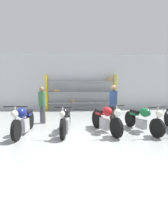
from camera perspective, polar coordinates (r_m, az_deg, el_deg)
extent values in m
plane|color=#9EA3A0|center=(6.24, 0.27, -6.97)|extent=(30.00, 30.00, 0.00)
cube|color=silver|center=(11.70, -1.95, 9.71)|extent=(30.00, 0.08, 3.60)
cylinder|color=yellow|center=(11.18, -12.20, 6.08)|extent=(0.08, 0.08, 2.27)
cylinder|color=yellow|center=(11.44, 10.40, 6.22)|extent=(0.08, 0.08, 2.27)
cylinder|color=yellow|center=(11.72, -11.83, 6.25)|extent=(0.08, 0.08, 2.27)
cylinder|color=yellow|center=(11.97, 9.74, 6.38)|extent=(0.08, 0.08, 2.27)
cube|color=gray|center=(11.42, -0.84, 3.11)|extent=(4.41, 0.55, 0.05)
cube|color=gray|center=(11.36, -0.85, 6.48)|extent=(4.41, 0.55, 0.05)
cube|color=gray|center=(11.35, -0.86, 9.87)|extent=(4.41, 0.55, 0.05)
cube|color=#A87F51|center=(11.59, 8.18, 10.60)|extent=(0.26, 0.21, 0.28)
cube|color=tan|center=(11.34, -8.94, 6.90)|extent=(0.32, 0.24, 0.17)
cube|color=tan|center=(11.45, -3.57, 3.71)|extent=(0.24, 0.23, 0.19)
cylinder|color=black|center=(5.77, -21.24, -5.57)|extent=(0.15, 0.67, 0.67)
cylinder|color=black|center=(7.10, -17.17, -2.57)|extent=(0.15, 0.67, 0.67)
cube|color=#ADADB2|center=(6.48, -18.83, -4.10)|extent=(0.23, 0.53, 0.43)
ellipsoid|color=navy|center=(6.23, -19.55, -0.21)|extent=(0.34, 0.52, 0.36)
cube|color=black|center=(6.75, -18.05, 0.13)|extent=(0.29, 0.56, 0.10)
cube|color=navy|center=(6.81, -17.89, -0.56)|extent=(0.24, 0.39, 0.12)
cylinder|color=#ADADB2|center=(5.71, -21.39, -2.01)|extent=(0.05, 0.05, 0.72)
sphere|color=silver|center=(5.61, -21.73, -0.62)|extent=(0.22, 0.22, 0.22)
cylinder|color=black|center=(5.68, -21.50, 1.63)|extent=(0.73, 0.08, 0.04)
cylinder|color=black|center=(5.59, -6.90, -5.49)|extent=(0.19, 0.67, 0.66)
cylinder|color=black|center=(6.92, -5.27, -2.52)|extent=(0.19, 0.67, 0.66)
cube|color=#ADADB2|center=(6.31, -5.94, -4.04)|extent=(0.27, 0.52, 0.42)
ellipsoid|color=black|center=(6.05, -6.21, -0.20)|extent=(0.32, 0.48, 0.32)
cube|color=black|center=(6.54, -5.65, 0.12)|extent=(0.27, 0.50, 0.10)
cube|color=black|center=(6.63, -5.55, -0.53)|extent=(0.22, 0.35, 0.12)
cylinder|color=#ADADB2|center=(5.53, -6.94, -2.01)|extent=(0.05, 0.05, 0.69)
sphere|color=silver|center=(5.44, -7.08, -0.64)|extent=(0.17, 0.17, 0.17)
cylinder|color=black|center=(5.50, -6.97, 1.55)|extent=(0.56, 0.09, 0.04)
cylinder|color=black|center=(5.75, 10.51, -5.10)|extent=(0.31, 0.67, 0.67)
cylinder|color=black|center=(6.97, 4.12, -2.37)|extent=(0.31, 0.67, 0.67)
cube|color=#ADADB2|center=(6.40, 6.78, -3.81)|extent=(0.33, 0.52, 0.41)
ellipsoid|color=#B2191E|center=(6.16, 7.63, 0.14)|extent=(0.42, 0.52, 0.34)
cube|color=black|center=(6.60, 5.47, 0.36)|extent=(0.38, 0.55, 0.10)
cube|color=#B2191E|center=(6.69, 5.11, -0.29)|extent=(0.30, 0.40, 0.12)
cylinder|color=#ADADB2|center=(5.69, 10.51, -1.59)|extent=(0.06, 0.06, 0.71)
sphere|color=silver|center=(5.60, 10.94, -0.18)|extent=(0.24, 0.24, 0.24)
cylinder|color=black|center=(5.65, 10.45, 2.00)|extent=(0.60, 0.22, 0.04)
cylinder|color=black|center=(6.17, 22.74, -4.86)|extent=(0.26, 0.64, 0.64)
cylinder|color=black|center=(7.34, 14.81, -2.20)|extent=(0.26, 0.64, 0.64)
cube|color=#ADADB2|center=(6.78, 18.15, -3.60)|extent=(0.29, 0.47, 0.36)
ellipsoid|color=#196B38|center=(6.57, 19.25, -0.09)|extent=(0.40, 0.56, 0.33)
cube|color=black|center=(6.98, 16.60, 0.18)|extent=(0.35, 0.53, 0.10)
cube|color=#196B38|center=(7.08, 16.11, -0.41)|extent=(0.28, 0.38, 0.12)
cylinder|color=#ADADB2|center=(6.11, 22.82, -1.72)|extent=(0.06, 0.06, 0.68)
sphere|color=silver|center=(6.04, 23.35, -0.52)|extent=(0.21, 0.21, 0.21)
cylinder|color=black|center=(6.08, 22.84, 1.48)|extent=(0.67, 0.21, 0.04)
cylinder|color=black|center=(7.99, 25.87, -1.93)|extent=(0.18, 0.64, 0.63)
cylinder|color=#38332D|center=(7.27, 8.89, -1.39)|extent=(0.13, 0.13, 0.81)
cylinder|color=#38332D|center=(7.15, 9.95, -1.60)|extent=(0.13, 0.13, 0.81)
cylinder|color=navy|center=(7.11, 9.57, 4.28)|extent=(0.44, 0.44, 0.64)
sphere|color=#9E7051|center=(7.08, 9.67, 7.76)|extent=(0.22, 0.22, 0.22)
cylinder|color=#595960|center=(7.97, -13.74, -0.73)|extent=(0.13, 0.13, 0.77)
cylinder|color=#595960|center=(7.83, -12.91, -0.88)|extent=(0.13, 0.13, 0.77)
cylinder|color=#3F724C|center=(7.80, -13.53, 4.21)|extent=(0.45, 0.45, 0.61)
sphere|color=#9E7051|center=(7.78, -13.65, 7.23)|extent=(0.21, 0.21, 0.21)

